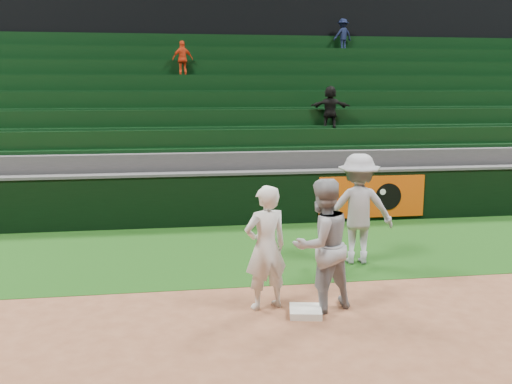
# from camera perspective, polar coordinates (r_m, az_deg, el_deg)

# --- Properties ---
(ground) EXTENTS (70.00, 70.00, 0.00)m
(ground) POSITION_cam_1_polar(r_m,az_deg,el_deg) (8.58, 3.70, -11.34)
(ground) COLOR brown
(ground) RESTS_ON ground
(foul_grass) EXTENTS (36.00, 4.20, 0.01)m
(foul_grass) POSITION_cam_1_polar(r_m,az_deg,el_deg) (11.37, 0.50, -5.77)
(foul_grass) COLOR #12370D
(foul_grass) RESTS_ON ground
(upper_deck) EXTENTS (40.00, 12.00, 12.00)m
(upper_deck) POSITION_cam_1_polar(r_m,az_deg,el_deg) (25.44, -4.80, 16.81)
(upper_deck) COLOR black
(upper_deck) RESTS_ON ground
(first_base) EXTENTS (0.52, 0.52, 0.10)m
(first_base) POSITION_cam_1_polar(r_m,az_deg,el_deg) (8.28, 4.97, -11.82)
(first_base) COLOR white
(first_base) RESTS_ON ground
(first_baseman) EXTENTS (0.76, 0.61, 1.82)m
(first_baseman) POSITION_cam_1_polar(r_m,az_deg,el_deg) (8.23, 0.98, -5.58)
(first_baseman) COLOR silver
(first_baseman) RESTS_ON ground
(baserunner) EXTENTS (1.14, 1.02, 1.92)m
(baserunner) POSITION_cam_1_polar(r_m,az_deg,el_deg) (8.23, 6.59, -5.27)
(baserunner) COLOR #94979E
(baserunner) RESTS_ON ground
(base_coach) EXTENTS (1.39, 0.92, 2.00)m
(base_coach) POSITION_cam_1_polar(r_m,az_deg,el_deg) (10.47, 10.16, -1.67)
(base_coach) COLOR #999CA6
(base_coach) RESTS_ON foul_grass
(field_wall) EXTENTS (36.00, 0.45, 1.25)m
(field_wall) POSITION_cam_1_polar(r_m,az_deg,el_deg) (13.34, -0.86, -0.54)
(field_wall) COLOR black
(field_wall) RESTS_ON ground
(stadium_seating) EXTENTS (36.00, 5.95, 5.38)m
(stadium_seating) POSITION_cam_1_polar(r_m,az_deg,el_deg) (16.91, -2.68, 5.44)
(stadium_seating) COLOR #353537
(stadium_seating) RESTS_ON ground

